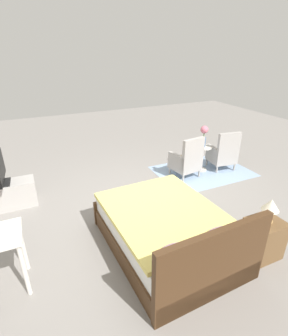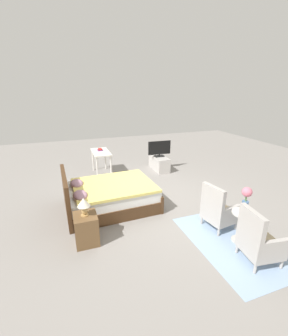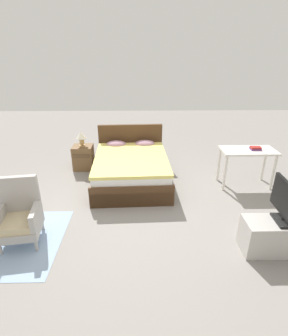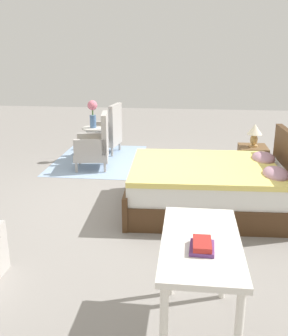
{
  "view_description": "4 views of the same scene",
  "coord_description": "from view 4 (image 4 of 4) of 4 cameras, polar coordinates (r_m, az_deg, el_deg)",
  "views": [
    {
      "loc": [
        1.52,
        3.57,
        2.6
      ],
      "look_at": [
        -0.09,
        0.08,
        0.84
      ],
      "focal_mm": 28.0,
      "sensor_mm": 36.0,
      "label": 1
    },
    {
      "loc": [
        -4.65,
        1.88,
        2.61
      ],
      "look_at": [
        0.16,
        0.15,
        0.82
      ],
      "focal_mm": 24.0,
      "sensor_mm": 36.0,
      "label": 2
    },
    {
      "loc": [
        0.18,
        -3.88,
        2.52
      ],
      "look_at": [
        0.25,
        0.12,
        0.71
      ],
      "focal_mm": 28.0,
      "sensor_mm": 36.0,
      "label": 3
    },
    {
      "loc": [
        4.63,
        0.73,
        1.99
      ],
      "look_at": [
        0.25,
        0.23,
        0.59
      ],
      "focal_mm": 42.0,
      "sensor_mm": 36.0,
      "label": 4
    }
  ],
  "objects": [
    {
      "name": "nightstand",
      "position": [
        6.06,
        15.37,
        0.53
      ],
      "size": [
        0.44,
        0.41,
        0.55
      ],
      "color": "brown",
      "rests_on": "ground_plane"
    },
    {
      "name": "side_table",
      "position": [
        7.03,
        -7.31,
        4.09
      ],
      "size": [
        0.4,
        0.4,
        0.58
      ],
      "color": "beige",
      "rests_on": "ground_plane"
    },
    {
      "name": "armchair_by_window_right",
      "position": [
        6.52,
        -7.13,
        3.19
      ],
      "size": [
        0.61,
        0.61,
        0.92
      ],
      "color": "#ADA8A3",
      "rests_on": "floor_rug"
    },
    {
      "name": "vanity_desk",
      "position": [
        2.7,
        8.18,
        -12.42
      ],
      "size": [
        1.04,
        0.52,
        0.76
      ],
      "color": "silver",
      "rests_on": "ground_plane"
    },
    {
      "name": "bed",
      "position": [
        4.94,
        10.04,
        -2.7
      ],
      "size": [
        1.55,
        2.06,
        0.96
      ],
      "color": "#472D19",
      "rests_on": "ground_plane"
    },
    {
      "name": "flower_vase",
      "position": [
        6.93,
        -7.47,
        8.2
      ],
      "size": [
        0.17,
        0.17,
        0.48
      ],
      "color": "#4C709E",
      "rests_on": "side_table"
    },
    {
      "name": "armchair_by_window_left",
      "position": [
        7.47,
        -5.38,
        5.08
      ],
      "size": [
        0.61,
        0.61,
        0.92
      ],
      "color": "#ADA8A3",
      "rests_on": "floor_rug"
    },
    {
      "name": "book_stack",
      "position": [
        2.52,
        8.42,
        -11.11
      ],
      "size": [
        0.21,
        0.16,
        0.06
      ],
      "color": "#66387A",
      "rests_on": "vanity_desk"
    },
    {
      "name": "floor_rug",
      "position": [
        7.1,
        -6.56,
        1.23
      ],
      "size": [
        2.1,
        1.5,
        0.01
      ],
      "color": "#8EA8C6",
      "rests_on": "ground_plane"
    },
    {
      "name": "ground_plane",
      "position": [
        5.09,
        -2.28,
        -5.42
      ],
      "size": [
        16.0,
        16.0,
        0.0
      ],
      "primitive_type": "plane",
      "color": "gray"
    },
    {
      "name": "table_lamp",
      "position": [
        5.94,
        15.75,
        5.05
      ],
      "size": [
        0.22,
        0.22,
        0.33
      ],
      "color": "tan",
      "rests_on": "nightstand"
    }
  ]
}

